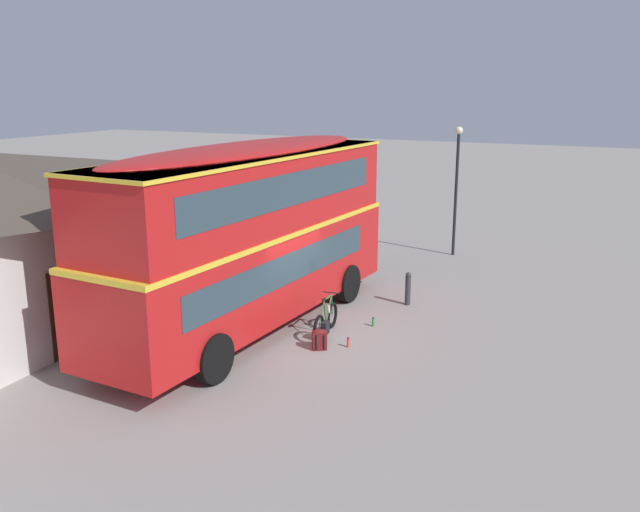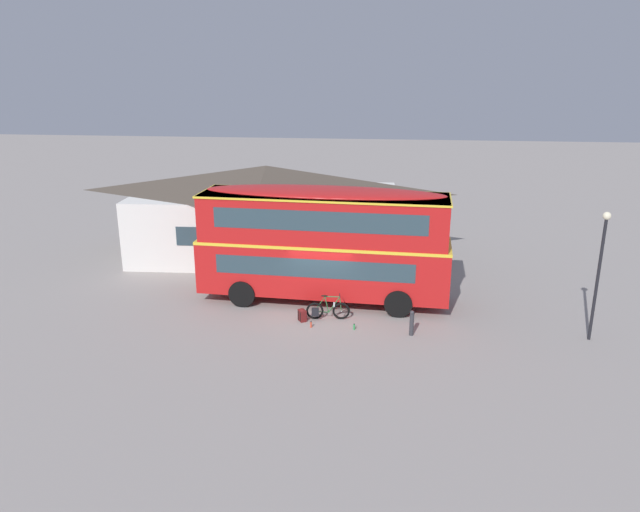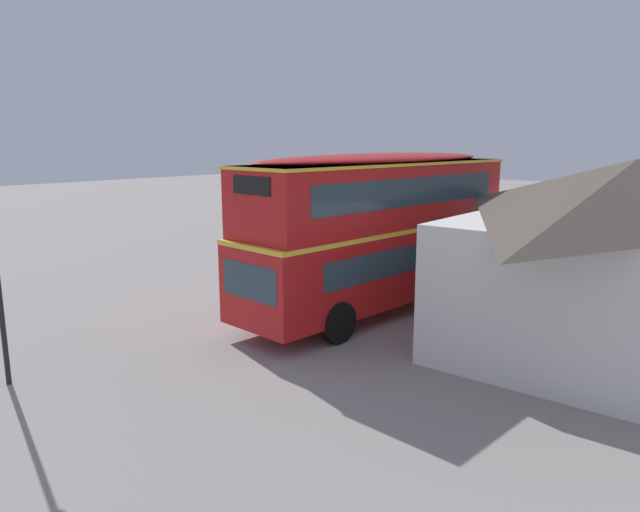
{
  "view_description": "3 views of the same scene",
  "coord_description": "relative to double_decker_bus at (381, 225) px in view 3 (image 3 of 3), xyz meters",
  "views": [
    {
      "loc": [
        -14.19,
        -7.66,
        6.17
      ],
      "look_at": [
        0.52,
        -0.56,
        2.0
      ],
      "focal_mm": 37.82,
      "sensor_mm": 36.0,
      "label": 1
    },
    {
      "loc": [
        2.5,
        -22.24,
        9.4
      ],
      "look_at": [
        -0.06,
        0.36,
        2.2
      ],
      "focal_mm": 33.77,
      "sensor_mm": 36.0,
      "label": 2
    },
    {
      "loc": [
        14.28,
        11.27,
        5.17
      ],
      "look_at": [
        0.4,
        -0.95,
        1.46
      ],
      "focal_mm": 32.62,
      "sensor_mm": 36.0,
      "label": 3
    }
  ],
  "objects": [
    {
      "name": "backpack_on_ground",
      "position": [
        -0.59,
        -2.22,
        -2.39
      ],
      "size": [
        0.38,
        0.41,
        0.5
      ],
      "color": "maroon",
      "rests_on": "ground"
    },
    {
      "name": "kerb_bollard",
      "position": [
        3.55,
        -3.04,
        -2.15
      ],
      "size": [
        0.16,
        0.16,
        0.97
      ],
      "color": "#333338",
      "rests_on": "ground"
    },
    {
      "name": "pub_building",
      "position": [
        -3.55,
        6.03,
        -0.27
      ],
      "size": [
        13.83,
        7.25,
        4.66
      ],
      "color": "silver",
      "rests_on": "ground"
    },
    {
      "name": "touring_bicycle",
      "position": [
        0.32,
        -1.95,
        -2.27
      ],
      "size": [
        1.7,
        0.57,
        0.99
      ],
      "color": "black",
      "rests_on": "ground"
    },
    {
      "name": "double_decker_bus",
      "position": [
        0.0,
        0.0,
        0.0
      ],
      "size": [
        10.34,
        3.09,
        4.79
      ],
      "color": "black",
      "rests_on": "ground"
    },
    {
      "name": "water_bottle_green_metal",
      "position": [
        1.45,
        -2.8,
        -2.53
      ],
      "size": [
        0.07,
        0.07,
        0.24
      ],
      "color": "green",
      "rests_on": "ground"
    },
    {
      "name": "water_bottle_red_squeeze",
      "position": [
        -0.17,
        -2.79,
        -2.53
      ],
      "size": [
        0.07,
        0.07,
        0.25
      ],
      "color": "#D84C33",
      "rests_on": "ground"
    },
    {
      "name": "ground_plane",
      "position": [
        0.0,
        -1.14,
        -2.64
      ],
      "size": [
        120.0,
        120.0,
        0.0
      ],
      "primitive_type": "plane",
      "color": "gray"
    }
  ]
}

